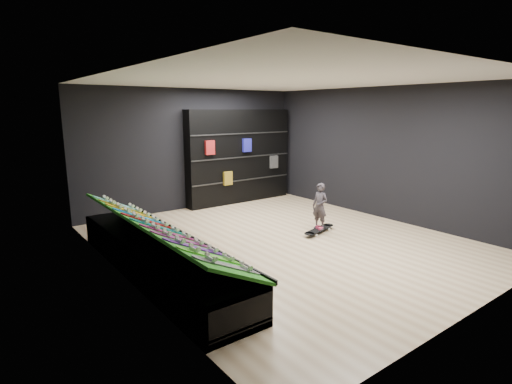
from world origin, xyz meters
TOP-DOWN VIEW (x-y plane):
  - floor at (0.00, 0.00)m, footprint 6.00×7.00m
  - ceiling at (0.00, 0.00)m, footprint 6.00×7.00m
  - wall_back at (0.00, 3.50)m, footprint 6.00×0.02m
  - wall_front at (0.00, -3.50)m, footprint 6.00×0.02m
  - wall_left at (-3.00, 0.00)m, footprint 0.02×7.00m
  - wall_right at (3.00, 0.00)m, footprint 0.02×7.00m
  - display_rack at (-2.55, 0.00)m, footprint 0.90×4.50m
  - turf_ramp at (-2.50, 0.00)m, footprint 0.92×4.50m
  - back_shelving at (1.28, 3.32)m, footprint 3.11×0.36m
  - floor_skateboard at (0.95, -0.03)m, footprint 1.00×0.46m
  - child at (0.95, -0.03)m, footprint 0.18×0.23m
  - display_board_0 at (-2.49, -1.90)m, footprint 0.93×0.22m
  - display_board_1 at (-2.49, -1.52)m, footprint 0.93×0.22m
  - display_board_2 at (-2.49, -1.14)m, footprint 0.93×0.22m
  - display_board_3 at (-2.49, -0.76)m, footprint 0.93×0.22m
  - display_board_4 at (-2.49, -0.38)m, footprint 0.93×0.22m
  - display_board_5 at (-2.49, 0.00)m, footprint 0.93×0.22m
  - display_board_6 at (-2.49, 0.38)m, footprint 0.93×0.22m
  - display_board_7 at (-2.49, 0.76)m, footprint 0.93×0.22m
  - display_board_8 at (-2.49, 1.14)m, footprint 0.93×0.22m
  - display_board_9 at (-2.49, 1.52)m, footprint 0.93×0.22m
  - display_board_10 at (-2.49, 1.90)m, footprint 0.93×0.22m

SIDE VIEW (x-z plane):
  - floor at x=0.00m, z-range -0.01..0.01m
  - floor_skateboard at x=0.95m, z-range 0.00..0.09m
  - display_rack at x=-2.55m, z-range 0.00..0.50m
  - child at x=0.95m, z-range 0.09..0.66m
  - turf_ramp at x=-2.50m, z-range 0.48..0.94m
  - display_board_0 at x=-2.49m, z-range 0.49..0.99m
  - display_board_1 at x=-2.49m, z-range 0.49..0.99m
  - display_board_2 at x=-2.49m, z-range 0.49..0.99m
  - display_board_3 at x=-2.49m, z-range 0.49..0.99m
  - display_board_4 at x=-2.49m, z-range 0.49..0.99m
  - display_board_5 at x=-2.49m, z-range 0.49..0.99m
  - display_board_6 at x=-2.49m, z-range 0.49..0.99m
  - display_board_7 at x=-2.49m, z-range 0.49..0.99m
  - display_board_8 at x=-2.49m, z-range 0.49..0.99m
  - display_board_9 at x=-2.49m, z-range 0.49..0.99m
  - display_board_10 at x=-2.49m, z-range 0.49..0.99m
  - back_shelving at x=1.28m, z-range 0.00..2.49m
  - wall_back at x=0.00m, z-range 0.00..3.00m
  - wall_front at x=0.00m, z-range 0.00..3.00m
  - wall_left at x=-3.00m, z-range 0.00..3.00m
  - wall_right at x=3.00m, z-range 0.00..3.00m
  - ceiling at x=0.00m, z-range 3.00..3.00m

